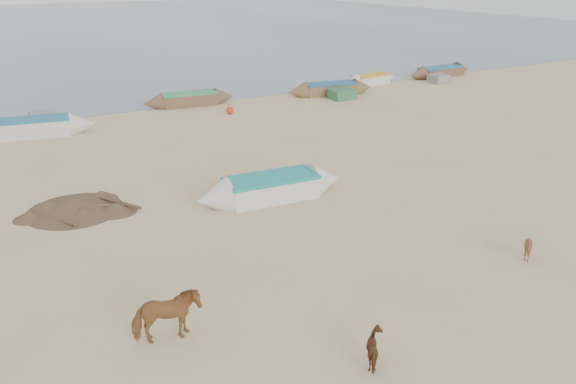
# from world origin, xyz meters

# --- Properties ---
(ground) EXTENTS (140.00, 140.00, 0.00)m
(ground) POSITION_xyz_m (0.00, 0.00, 0.00)
(ground) COLOR tan
(ground) RESTS_ON ground
(sea) EXTENTS (160.00, 160.00, 0.00)m
(sea) POSITION_xyz_m (0.00, 82.00, 0.01)
(sea) COLOR slate
(sea) RESTS_ON ground
(cow_adult) EXTENTS (1.64, 0.94, 1.31)m
(cow_adult) POSITION_xyz_m (-5.71, -0.51, 0.65)
(cow_adult) COLOR brown
(cow_adult) RESTS_ON ground
(calf_front) EXTENTS (0.73, 0.66, 0.76)m
(calf_front) POSITION_xyz_m (4.70, -1.95, 0.38)
(calf_front) COLOR brown
(calf_front) RESTS_ON ground
(calf_right) EXTENTS (0.72, 0.81, 0.75)m
(calf_right) POSITION_xyz_m (-2.04, -3.51, 0.37)
(calf_right) COLOR #52311A
(calf_right) RESTS_ON ground
(near_canoe) EXTENTS (5.85, 1.85, 0.88)m
(near_canoe) POSITION_xyz_m (0.38, 5.92, 0.44)
(near_canoe) COLOR silver
(near_canoe) RESTS_ON ground
(debris_pile) EXTENTS (3.57, 3.57, 0.45)m
(debris_pile) POSITION_xyz_m (-6.22, 8.36, 0.22)
(debris_pile) COLOR brown
(debris_pile) RESTS_ON ground
(waterline_canoes) EXTENTS (58.39, 4.71, 0.94)m
(waterline_canoes) POSITION_xyz_m (-0.75, 20.76, 0.41)
(waterline_canoes) COLOR brown
(waterline_canoes) RESTS_ON ground
(beach_clutter) EXTENTS (44.10, 4.55, 0.64)m
(beach_clutter) POSITION_xyz_m (4.09, 19.73, 0.30)
(beach_clutter) COLOR #30682E
(beach_clutter) RESTS_ON ground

